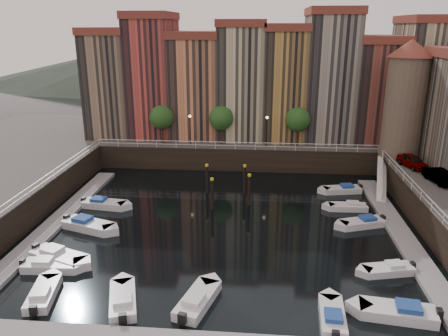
# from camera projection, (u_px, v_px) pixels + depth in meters

# --- Properties ---
(ground) EXTENTS (200.00, 200.00, 0.00)m
(ground) POSITION_uv_depth(u_px,v_px,m) (225.00, 224.00, 42.07)
(ground) COLOR black
(ground) RESTS_ON ground
(quay_far) EXTENTS (80.00, 20.00, 3.00)m
(quay_far) POSITION_uv_depth(u_px,v_px,m) (239.00, 141.00, 66.23)
(quay_far) COLOR black
(quay_far) RESTS_ON ground
(dock_left) EXTENTS (2.00, 28.00, 0.35)m
(dock_left) POSITION_uv_depth(u_px,v_px,m) (58.00, 220.00, 42.40)
(dock_left) COLOR gray
(dock_left) RESTS_ON ground
(dock_right) EXTENTS (2.00, 28.00, 0.35)m
(dock_right) POSITION_uv_depth(u_px,v_px,m) (400.00, 233.00, 39.74)
(dock_right) COLOR gray
(dock_right) RESTS_ON ground
(mountains) EXTENTS (145.00, 100.00, 18.00)m
(mountains) POSITION_uv_depth(u_px,v_px,m) (258.00, 59.00, 143.66)
(mountains) COLOR #2D382D
(mountains) RESTS_ON ground
(far_terrace) EXTENTS (48.70, 10.30, 17.50)m
(far_terrace) POSITION_uv_depth(u_px,v_px,m) (263.00, 80.00, 60.66)
(far_terrace) COLOR #806A51
(far_terrace) RESTS_ON quay_far
(corner_tower) EXTENTS (5.20, 5.20, 13.80)m
(corner_tower) POSITION_uv_depth(u_px,v_px,m) (405.00, 98.00, 50.99)
(corner_tower) COLOR #6B5B4C
(corner_tower) RESTS_ON quay_right
(promenade_trees) EXTENTS (21.20, 3.20, 5.20)m
(promenade_trees) POSITION_uv_depth(u_px,v_px,m) (226.00, 118.00, 57.38)
(promenade_trees) COLOR black
(promenade_trees) RESTS_ON quay_far
(street_lamps) EXTENTS (10.36, 0.36, 4.18)m
(street_lamps) POSITION_uv_depth(u_px,v_px,m) (228.00, 125.00, 56.62)
(street_lamps) COLOR black
(street_lamps) RESTS_ON quay_far
(railings) EXTENTS (36.08, 34.04, 0.52)m
(railings) POSITION_uv_depth(u_px,v_px,m) (229.00, 171.00, 45.52)
(railings) COLOR white
(railings) RESTS_ON ground
(gangway) EXTENTS (2.78, 8.32, 3.73)m
(gangway) POSITION_uv_depth(u_px,v_px,m) (382.00, 176.00, 49.54)
(gangway) COLOR white
(gangway) RESTS_ON ground
(mooring_pilings) EXTENTS (5.21, 5.09, 3.78)m
(mooring_pilings) POSITION_uv_depth(u_px,v_px,m) (228.00, 186.00, 47.29)
(mooring_pilings) COLOR black
(mooring_pilings) RESTS_ON ground
(boat_left_0) EXTENTS (4.59, 1.86, 1.04)m
(boat_left_0) POSITION_uv_depth(u_px,v_px,m) (50.00, 266.00, 34.06)
(boat_left_0) COLOR silver
(boat_left_0) RESTS_ON ground
(boat_left_1) EXTENTS (5.24, 3.45, 1.18)m
(boat_left_1) POSITION_uv_depth(u_px,v_px,m) (58.00, 257.00, 35.31)
(boat_left_1) COLOR silver
(boat_left_1) RESTS_ON ground
(boat_left_2) EXTENTS (5.38, 3.38, 1.21)m
(boat_left_2) POSITION_uv_depth(u_px,v_px,m) (88.00, 225.00, 40.89)
(boat_left_2) COLOR silver
(boat_left_2) RESTS_ON ground
(boat_left_3) EXTENTS (4.91, 2.28, 1.11)m
(boat_left_3) POSITION_uv_depth(u_px,v_px,m) (103.00, 204.00, 45.84)
(boat_left_3) COLOR silver
(boat_left_3) RESTS_ON ground
(boat_right_0) EXTENTS (5.22, 2.48, 1.17)m
(boat_right_0) POSITION_uv_depth(u_px,v_px,m) (399.00, 312.00, 28.45)
(boat_right_0) COLOR silver
(boat_right_0) RESTS_ON ground
(boat_right_1) EXTENTS (4.22, 2.34, 0.94)m
(boat_right_1) POSITION_uv_depth(u_px,v_px,m) (389.00, 269.00, 33.59)
(boat_right_1) COLOR silver
(boat_right_1) RESTS_ON ground
(boat_right_2) EXTENTS (4.60, 2.97, 1.04)m
(boat_right_2) POSITION_uv_depth(u_px,v_px,m) (363.00, 223.00, 41.49)
(boat_right_2) COLOR silver
(boat_right_2) RESTS_ON ground
(boat_right_3) EXTENTS (4.14, 1.58, 0.95)m
(boat_right_3) POSITION_uv_depth(u_px,v_px,m) (349.00, 207.00, 45.22)
(boat_right_3) COLOR silver
(boat_right_3) RESTS_ON ground
(boat_right_4) EXTENTS (4.57, 2.38, 1.02)m
(boat_right_4) POSITION_uv_depth(u_px,v_px,m) (343.00, 189.00, 49.94)
(boat_right_4) COLOR silver
(boat_right_4) RESTS_ON ground
(boat_near_0) EXTENTS (2.39, 4.57, 1.02)m
(boat_near_0) POSITION_uv_depth(u_px,v_px,m) (43.00, 294.00, 30.44)
(boat_near_0) COLOR silver
(boat_near_0) RESTS_ON ground
(boat_near_1) EXTENTS (3.00, 4.87, 1.09)m
(boat_near_1) POSITION_uv_depth(u_px,v_px,m) (123.00, 301.00, 29.68)
(boat_near_1) COLOR silver
(boat_near_1) RESTS_ON ground
(boat_near_2) EXTENTS (2.93, 4.98, 1.12)m
(boat_near_2) POSITION_uv_depth(u_px,v_px,m) (197.00, 301.00, 29.65)
(boat_near_2) COLOR silver
(boat_near_2) RESTS_ON ground
(boat_near_3) EXTENTS (1.83, 4.37, 0.99)m
(boat_near_3) POSITION_uv_depth(u_px,v_px,m) (332.00, 317.00, 28.08)
(boat_near_3) COLOR silver
(boat_near_3) RESTS_ON ground
(car_a) EXTENTS (2.84, 4.53, 1.44)m
(car_a) POSITION_uv_depth(u_px,v_px,m) (412.00, 162.00, 48.69)
(car_a) COLOR gray
(car_a) RESTS_ON quay_right
(car_b) EXTENTS (2.27, 4.36, 1.37)m
(car_b) POSITION_uv_depth(u_px,v_px,m) (439.00, 177.00, 43.85)
(car_b) COLOR gray
(car_b) RESTS_ON quay_right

